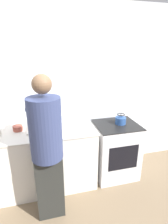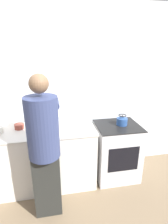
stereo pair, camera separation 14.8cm
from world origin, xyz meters
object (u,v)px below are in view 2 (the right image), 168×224
(oven, at_px, (116,151))
(kettle, at_px, (122,121))
(person, at_px, (44,146))
(cutting_board, at_px, (41,128))
(knife, at_px, (43,127))

(oven, relative_size, kettle, 5.47)
(person, xyz_separation_m, kettle, (1.12, 0.51, 0.01))
(kettle, bearing_deg, cutting_board, 179.09)
(cutting_board, relative_size, knife, 1.55)
(knife, bearing_deg, kettle, 12.52)
(person, relative_size, cutting_board, 4.78)
(knife, height_order, kettle, kettle)
(cutting_board, xyz_separation_m, kettle, (1.18, -0.02, 0.04))
(oven, xyz_separation_m, kettle, (0.06, 0.01, 0.51))
(cutting_board, bearing_deg, knife, 9.09)
(kettle, bearing_deg, oven, -168.33)
(person, xyz_separation_m, knife, (-0.03, 0.53, -0.01))
(cutting_board, height_order, kettle, kettle)
(oven, bearing_deg, person, -155.02)
(oven, height_order, person, person)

